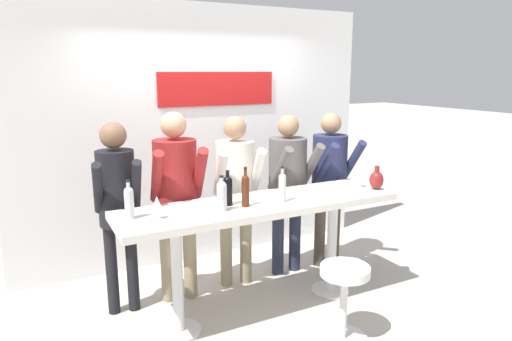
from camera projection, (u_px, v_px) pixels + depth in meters
name	position (u px, v px, depth m)	size (l,w,h in m)	color
ground_plane	(261.00, 310.00, 4.06)	(40.00, 40.00, 0.00)	#B2ADA3
back_wall	(200.00, 135.00, 5.01)	(4.04, 0.12, 2.78)	white
tasting_table	(261.00, 218.00, 3.87)	(2.44, 0.65, 1.00)	silver
bar_stool	(344.00, 292.00, 3.52)	(0.40, 0.40, 0.62)	silver
person_far_left	(117.00, 196.00, 3.82)	(0.42, 0.54, 1.68)	black
person_left	(176.00, 187.00, 4.04)	(0.50, 0.60, 1.74)	gray
person_center_left	(236.00, 183.00, 4.35)	(0.50, 0.59, 1.67)	gray
person_center	(288.00, 178.00, 4.63)	(0.46, 0.55, 1.66)	#23283D
person_center_right	(330.00, 173.00, 4.83)	(0.44, 0.53, 1.66)	#473D33
wine_bottle_0	(222.00, 194.00, 3.56)	(0.08, 0.08, 0.29)	#B7BCC1
wine_bottle_1	(228.00, 189.00, 3.72)	(0.08, 0.08, 0.29)	black
wine_bottle_2	(129.00, 201.00, 3.37)	(0.07, 0.07, 0.30)	#B7BCC1
wine_bottle_3	(282.00, 186.00, 3.81)	(0.06, 0.06, 0.30)	#B7BCC1
wine_bottle_4	(245.00, 189.00, 3.68)	(0.06, 0.06, 0.33)	#4C1E0F
wine_glass_0	(157.00, 203.00, 3.37)	(0.07, 0.07, 0.18)	silver
wine_glass_1	(360.00, 174.00, 4.30)	(0.07, 0.07, 0.18)	silver
decorative_vase	(376.00, 180.00, 4.23)	(0.13, 0.13, 0.22)	maroon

